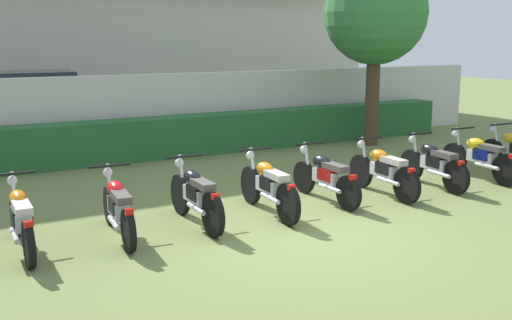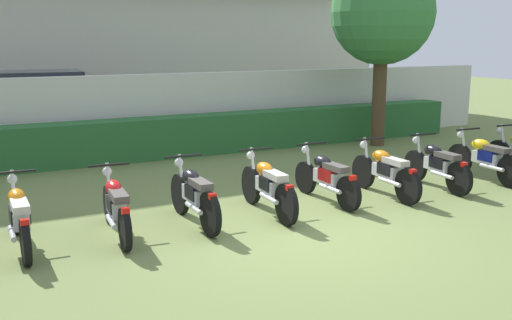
# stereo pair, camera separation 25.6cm
# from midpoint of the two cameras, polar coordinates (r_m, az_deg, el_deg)

# --- Properties ---
(ground) EXTENTS (60.00, 60.00, 0.00)m
(ground) POSITION_cam_midpoint_polar(r_m,az_deg,el_deg) (8.56, 3.99, -6.98)
(ground) COLOR olive
(compound_wall) EXTENTS (20.95, 0.30, 1.90)m
(compound_wall) POSITION_cam_midpoint_polar(r_m,az_deg,el_deg) (14.52, -11.09, 4.35)
(compound_wall) COLOR silver
(compound_wall) RESTS_ON ground
(hedge_row) EXTENTS (16.76, 0.70, 0.94)m
(hedge_row) POSITION_cam_midpoint_polar(r_m,az_deg,el_deg) (13.93, -10.11, 2.09)
(hedge_row) COLOR #28602D
(hedge_row) RESTS_ON ground
(parked_car) EXTENTS (4.64, 2.40, 1.89)m
(parked_car) POSITION_cam_midpoint_polar(r_m,az_deg,el_deg) (16.80, -21.50, 4.67)
(parked_car) COLOR black
(parked_car) RESTS_ON ground
(tree_far_side) EXTENTS (2.60, 2.60, 4.66)m
(tree_far_side) POSITION_cam_midpoint_polar(r_m,az_deg,el_deg) (15.57, 10.93, 13.60)
(tree_far_side) COLOR #4C3823
(tree_far_side) RESTS_ON ground
(motorcycle_in_row_2) EXTENTS (0.60, 1.93, 0.95)m
(motorcycle_in_row_2) POSITION_cam_midpoint_polar(r_m,az_deg,el_deg) (8.34, -22.51, -5.18)
(motorcycle_in_row_2) COLOR black
(motorcycle_in_row_2) RESTS_ON ground
(motorcycle_in_row_3) EXTENTS (0.60, 1.87, 0.94)m
(motorcycle_in_row_3) POSITION_cam_midpoint_polar(r_m,az_deg,el_deg) (8.48, -13.98, -4.39)
(motorcycle_in_row_3) COLOR black
(motorcycle_in_row_3) RESTS_ON ground
(motorcycle_in_row_4) EXTENTS (0.60, 1.88, 0.98)m
(motorcycle_in_row_4) POSITION_cam_midpoint_polar(r_m,az_deg,el_deg) (8.83, -6.66, -3.36)
(motorcycle_in_row_4) COLOR black
(motorcycle_in_row_4) RESTS_ON ground
(motorcycle_in_row_5) EXTENTS (0.60, 1.95, 0.98)m
(motorcycle_in_row_5) POSITION_cam_midpoint_polar(r_m,az_deg,el_deg) (9.33, 0.42, -2.47)
(motorcycle_in_row_5) COLOR black
(motorcycle_in_row_5) RESTS_ON ground
(motorcycle_in_row_6) EXTENTS (0.60, 1.87, 0.95)m
(motorcycle_in_row_6) POSITION_cam_midpoint_polar(r_m,az_deg,el_deg) (10.09, 5.98, -1.55)
(motorcycle_in_row_6) COLOR black
(motorcycle_in_row_6) RESTS_ON ground
(motorcycle_in_row_7) EXTENTS (0.60, 1.90, 0.97)m
(motorcycle_in_row_7) POSITION_cam_midpoint_polar(r_m,az_deg,el_deg) (10.65, 11.45, -0.96)
(motorcycle_in_row_7) COLOR black
(motorcycle_in_row_7) RESTS_ON ground
(motorcycle_in_row_8) EXTENTS (0.60, 1.82, 0.96)m
(motorcycle_in_row_8) POSITION_cam_midpoint_polar(r_m,az_deg,el_deg) (11.46, 16.08, -0.32)
(motorcycle_in_row_8) COLOR black
(motorcycle_in_row_8) RESTS_ON ground
(motorcycle_in_row_9) EXTENTS (0.60, 1.94, 0.97)m
(motorcycle_in_row_9) POSITION_cam_midpoint_polar(r_m,az_deg,el_deg) (12.38, 20.18, 0.30)
(motorcycle_in_row_9) COLOR black
(motorcycle_in_row_9) RESTS_ON ground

